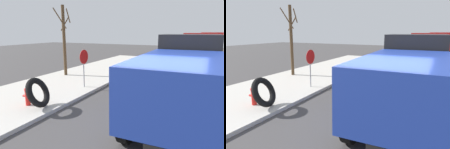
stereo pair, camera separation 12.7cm
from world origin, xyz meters
The scene contains 9 objects.
ground_plane centered at (0.00, 0.00, 0.00)m, with size 80.00×80.00×0.00m, color #423F3F.
sidewalk_curb centered at (0.00, 6.50, 0.07)m, with size 36.00×5.00×0.15m, color #BCB7AD.
fire_hydrant centered at (0.30, 5.27, 0.56)m, with size 0.23×0.51×0.77m.
loose_tire centered at (0.33, 4.69, 0.77)m, with size 1.25×1.25×0.24m, color black.
stop_sign centered at (3.66, 4.76, 1.56)m, with size 0.76×0.08×2.03m.
dump_truck_blue centered at (2.29, -0.50, 1.61)m, with size 7.08×2.99×3.00m.
dump_truck_orange centered at (15.26, -0.40, 1.61)m, with size 7.06×2.93×3.00m.
dump_truck_red centered at (26.02, -1.33, 1.61)m, with size 7.01×2.83×3.00m.
bare_tree centered at (5.63, 7.65, 2.62)m, with size 1.05×0.96×4.68m.
Camera 2 is at (-5.08, -1.38, 3.14)m, focal length 31.89 mm.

